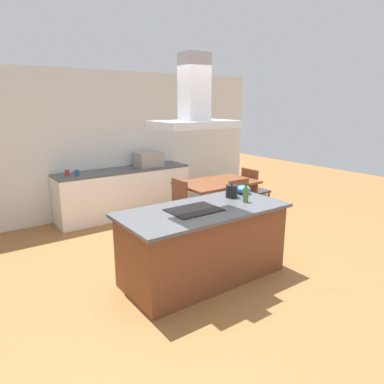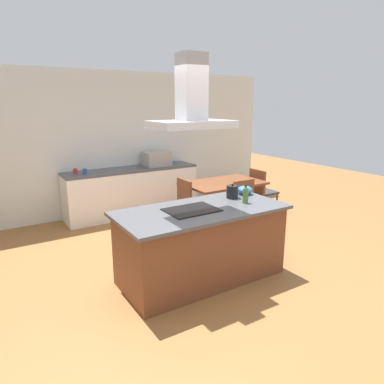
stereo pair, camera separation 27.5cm
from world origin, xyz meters
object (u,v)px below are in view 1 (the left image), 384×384
object	(u,v)px
olive_oil_bottle	(246,194)
countertop_microwave	(149,159)
coffee_mug_blue	(77,173)
chair_facing_island	(243,203)
cooktop	(194,210)
chair_at_left_end	(174,203)
range_hood	(194,104)
dining_table	(217,186)
coffee_mug_red	(67,173)
chair_at_right_end	(253,188)
mixing_bowl	(243,189)
tea_kettle	(232,191)

from	to	relation	value
olive_oil_bottle	countertop_microwave	bearing A→B (deg)	85.23
coffee_mug_blue	chair_facing_island	bearing A→B (deg)	-43.55
cooktop	chair_at_left_end	distance (m)	1.74
olive_oil_bottle	chair_at_left_end	bearing A→B (deg)	90.99
cooktop	range_hood	size ratio (longest dim) A/B	0.67
chair_at_left_end	cooktop	bearing A→B (deg)	-114.89
cooktop	dining_table	size ratio (longest dim) A/B	0.43
coffee_mug_red	olive_oil_bottle	bearing A→B (deg)	-66.39
cooktop	chair_at_right_end	xyz separation A→B (m)	(2.54, 1.53, -0.40)
coffee_mug_red	cooktop	bearing A→B (deg)	-78.77
olive_oil_bottle	dining_table	xyz separation A→B (m)	(0.89, 1.62, -0.33)
cooktop	dining_table	bearing A→B (deg)	43.33
olive_oil_bottle	mixing_bowl	xyz separation A→B (m)	(0.27, 0.33, -0.04)
dining_table	coffee_mug_red	bearing A→B (deg)	147.53
range_hood	coffee_mug_blue	bearing A→B (deg)	98.90
mixing_bowl	coffee_mug_red	distance (m)	3.14
mixing_bowl	coffee_mug_blue	world-z (taller)	mixing_bowl
tea_kettle	dining_table	distance (m)	1.64
chair_at_right_end	chair_at_left_end	distance (m)	1.83
coffee_mug_blue	range_hood	bearing A→B (deg)	-81.10
range_hood	mixing_bowl	bearing A→B (deg)	13.36
olive_oil_bottle	chair_facing_island	bearing A→B (deg)	47.19
chair_at_right_end	dining_table	bearing A→B (deg)	180.00
chair_at_left_end	coffee_mug_blue	bearing A→B (deg)	131.57
chair_at_right_end	tea_kettle	bearing A→B (deg)	-142.99
coffee_mug_blue	dining_table	xyz separation A→B (m)	(2.07, -1.30, -0.28)
countertop_microwave	chair_at_left_end	world-z (taller)	countertop_microwave
mixing_bowl	range_hood	distance (m)	1.55
cooktop	range_hood	world-z (taller)	range_hood
chair_facing_island	coffee_mug_blue	bearing A→B (deg)	136.45
tea_kettle	olive_oil_bottle	world-z (taller)	olive_oil_bottle
tea_kettle	mixing_bowl	distance (m)	0.27
mixing_bowl	countertop_microwave	size ratio (longest dim) A/B	0.42
countertop_microwave	dining_table	world-z (taller)	countertop_microwave
tea_kettle	chair_at_right_end	xyz separation A→B (m)	(1.79, 1.35, -0.48)
tea_kettle	coffee_mug_blue	distance (m)	2.91
coffee_mug_blue	chair_facing_island	size ratio (longest dim) A/B	0.10
coffee_mug_blue	olive_oil_bottle	bearing A→B (deg)	-67.97
cooktop	chair_facing_island	world-z (taller)	cooktop
coffee_mug_red	coffee_mug_blue	bearing A→B (deg)	-36.43
countertop_microwave	chair_facing_island	distance (m)	2.18
cooktop	coffee_mug_red	size ratio (longest dim) A/B	6.67
dining_table	chair_facing_island	bearing A→B (deg)	-90.00
cooktop	chair_at_left_end	size ratio (longest dim) A/B	0.67
chair_at_right_end	chair_at_left_end	bearing A→B (deg)	180.00
chair_at_left_end	range_hood	world-z (taller)	range_hood
tea_kettle	chair_at_right_end	bearing A→B (deg)	37.01
countertop_microwave	chair_facing_island	size ratio (longest dim) A/B	0.56
tea_kettle	chair_at_left_end	xyz separation A→B (m)	(-0.04, 1.35, -0.48)
coffee_mug_red	chair_facing_island	size ratio (longest dim) A/B	0.10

